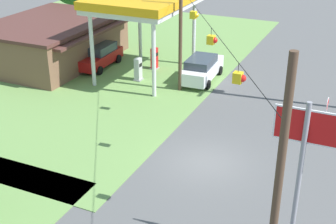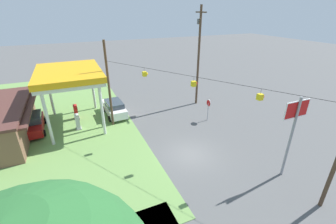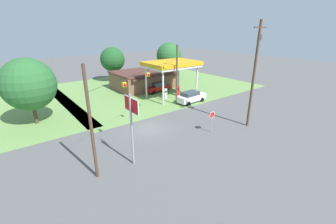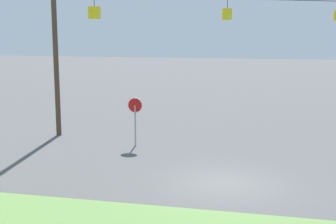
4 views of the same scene
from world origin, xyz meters
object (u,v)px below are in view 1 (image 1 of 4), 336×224
Objects in this scene: gas_station_canopy at (145,2)px; stop_sign_overhead at (303,150)px; stop_sign_roadside at (327,109)px; fuel_pump_far at (154,59)px; gas_station_store at (52,41)px; car_at_pumps_rear at (99,56)px; fuel_pump_near at (138,70)px; car_at_pumps_front at (202,68)px.

stop_sign_overhead is (-15.08, -13.69, -0.94)m from gas_station_canopy.
stop_sign_roadside is 10.39m from stop_sign_overhead.
fuel_pump_far is 0.68× the size of stop_sign_roadside.
gas_station_store is 22.39m from stop_sign_roadside.
stop_sign_roadside is at bearing -115.31° from fuel_pump_far.
fuel_pump_far is 21.70m from stop_sign_overhead.
gas_station_canopy is 4.85m from fuel_pump_far.
car_at_pumps_rear is (0.32, -4.16, -0.75)m from gas_station_store.
fuel_pump_near is 14.06m from stop_sign_roadside.
gas_station_canopy is at bearing -110.49° from stop_sign_roadside.
gas_station_store is 8.46m from fuel_pump_near.
car_at_pumps_front is (1.93, -4.19, 0.13)m from fuel_pump_near.
gas_station_canopy is 6.19m from car_at_pumps_rear.
gas_station_store is 2.20× the size of car_at_pumps_front.
gas_station_canopy is 14.90m from stop_sign_roadside.
gas_station_canopy is at bearing 87.85° from car_at_pumps_rear.
car_at_pumps_rear is (-0.57, 8.39, -0.02)m from car_at_pumps_front.
car_at_pumps_front is at bearing -65.28° from fuel_pump_near.
gas_station_canopy reaches higher than gas_station_store.
stop_sign_roadside is (-5.07, -17.72, 0.89)m from car_at_pumps_rear.
fuel_pump_far is 0.33× the size of car_at_pumps_front.
gas_station_canopy reaches higher than car_at_pumps_rear.
stop_sign_roadside is at bearing 0.92° from stop_sign_overhead.
stop_sign_roadside is at bearing -110.49° from gas_station_canopy.
stop_sign_roadside is (-6.40, -13.52, 1.00)m from fuel_pump_far.
car_at_pumps_front is 2.04× the size of stop_sign_roadside.
car_at_pumps_rear is 18.45m from stop_sign_roadside.
gas_station_store reaches higher than fuel_pump_far.
gas_station_canopy is at bearing 42.22° from stop_sign_overhead.
fuel_pump_far is (2.68, 0.00, 0.00)m from fuel_pump_near.
gas_station_store reaches higher than fuel_pump_near.
stop_sign_overhead reaches higher than fuel_pump_far.
car_at_pumps_front reaches higher than fuel_pump_far.
stop_sign_overhead is (-16.42, -13.69, 3.72)m from fuel_pump_far.
car_at_pumps_rear is at bearing 49.82° from stop_sign_overhead.
car_at_pumps_rear is 0.77× the size of stop_sign_overhead.
fuel_pump_near is at bearing 111.65° from car_at_pumps_front.
car_at_pumps_front is at bearing -100.20° from fuel_pump_far.
fuel_pump_near is 4.41m from car_at_pumps_rear.
gas_station_store is at bearing 56.16° from stop_sign_overhead.
fuel_pump_near is at bearing -179.94° from gas_station_canopy.
fuel_pump_near is 0.35× the size of car_at_pumps_rear.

